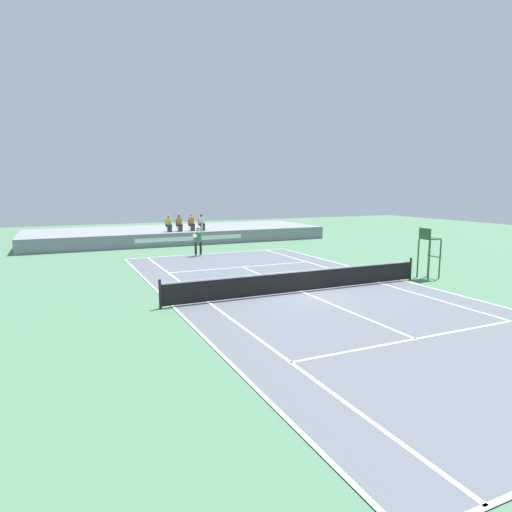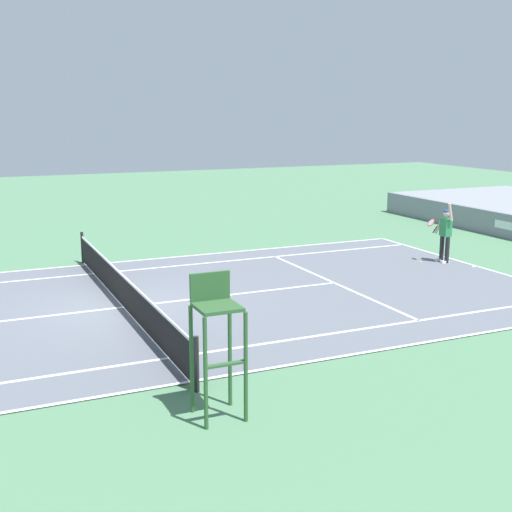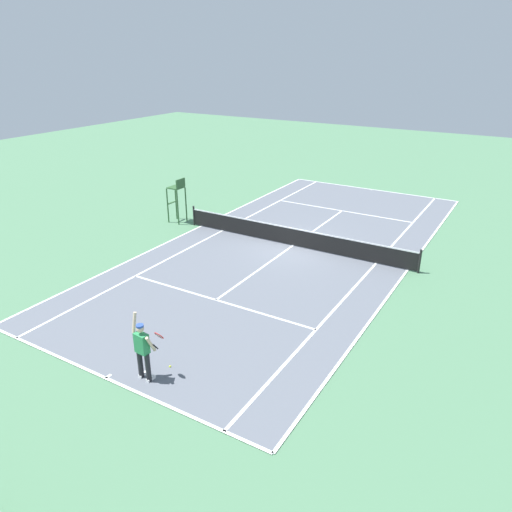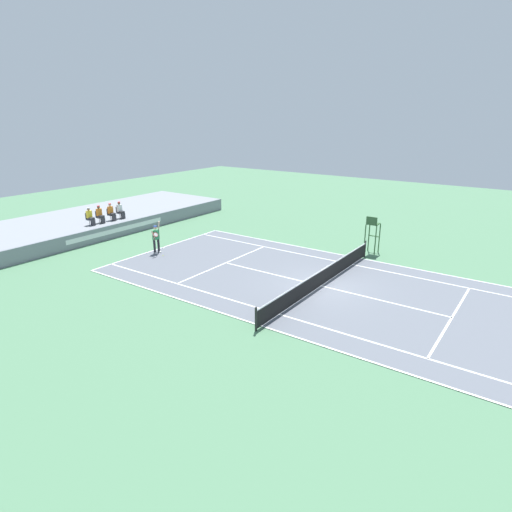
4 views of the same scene
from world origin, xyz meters
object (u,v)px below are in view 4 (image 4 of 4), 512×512
(spectator_seated_3, at_px, (120,210))
(umpire_chair, at_px, (372,230))
(spectator_seated_2, at_px, (111,212))
(tennis_player, at_px, (156,238))
(spectator_seated_1, at_px, (100,215))
(spectator_seated_0, at_px, (90,217))
(tennis_ball, at_px, (163,256))

(spectator_seated_3, xyz_separation_m, umpire_chair, (5.71, -17.70, -0.07))
(spectator_seated_3, distance_m, umpire_chair, 18.60)
(spectator_seated_2, bearing_deg, tennis_player, -103.02)
(spectator_seated_3, xyz_separation_m, tennis_player, (-2.30, -6.39, -0.63))
(spectator_seated_1, bearing_deg, spectator_seated_0, 180.00)
(spectator_seated_2, bearing_deg, spectator_seated_1, 180.00)
(spectator_seated_1, height_order, tennis_ball, spectator_seated_1)
(spectator_seated_0, xyz_separation_m, spectator_seated_1, (0.82, 0.00, 0.00))
(spectator_seated_3, height_order, umpire_chair, umpire_chair)
(tennis_player, height_order, tennis_ball, tennis_player)
(tennis_player, bearing_deg, spectator_seated_0, 92.90)
(spectator_seated_0, xyz_separation_m, tennis_player, (0.32, -6.39, -0.63))
(spectator_seated_2, relative_size, umpire_chair, 0.52)
(spectator_seated_2, xyz_separation_m, tennis_player, (-1.48, -6.39, -0.63))
(spectator_seated_0, bearing_deg, tennis_player, -87.10)
(spectator_seated_0, distance_m, spectator_seated_3, 2.63)
(spectator_seated_0, relative_size, umpire_chair, 0.52)
(spectator_seated_0, distance_m, spectator_seated_1, 0.82)
(spectator_seated_3, relative_size, umpire_chair, 0.52)
(tennis_ball, bearing_deg, spectator_seated_3, 70.57)
(spectator_seated_0, height_order, spectator_seated_1, same)
(spectator_seated_1, bearing_deg, spectator_seated_2, 0.00)
(tennis_ball, bearing_deg, tennis_player, 73.72)
(spectator_seated_0, distance_m, spectator_seated_2, 1.80)
(spectator_seated_1, xyz_separation_m, spectator_seated_2, (0.98, 0.00, 0.00))
(spectator_seated_3, height_order, tennis_player, spectator_seated_3)
(spectator_seated_3, bearing_deg, spectator_seated_0, 180.00)
(spectator_seated_2, xyz_separation_m, spectator_seated_3, (0.83, 0.00, 0.00))
(tennis_ball, bearing_deg, umpire_chair, -51.95)
(spectator_seated_1, height_order, spectator_seated_2, same)
(tennis_player, bearing_deg, spectator_seated_2, 76.98)
(spectator_seated_2, distance_m, tennis_player, 6.59)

